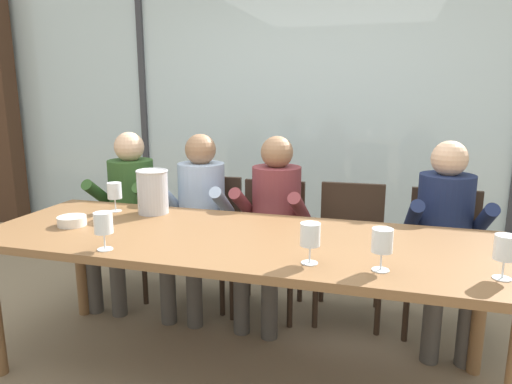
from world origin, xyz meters
The scene contains 21 objects.
ground centered at (0.00, 1.00, 0.00)m, with size 14.00×14.00×0.00m, color #847056.
window_glass_panel centered at (0.00, 2.28, 1.30)m, with size 7.80×0.03×2.60m, color silver.
window_mullion_left centered at (-1.76, 2.26, 1.30)m, with size 0.06×0.06×2.60m, color #38383D.
hillside_vineyard centered at (0.00, 6.06, 0.98)m, with size 13.80×2.40×1.97m, color #386633.
dining_table centered at (0.00, 0.00, 0.69)m, with size 2.60×0.90×0.76m.
chair_near_curtain centered at (-1.09, 0.86, 0.50)m, with size 0.48×0.48×0.86m.
chair_left_of_center centered at (-0.50, 0.87, 0.50)m, with size 0.45×0.45×0.86m.
chair_center centered at (-0.03, 0.84, 0.50)m, with size 0.45×0.45×0.86m.
chair_right_of_center centered at (0.49, 0.89, 0.50)m, with size 0.46×0.46×0.86m.
chair_near_window_right centered at (1.06, 0.86, 0.50)m, with size 0.46×0.46×0.86m.
person_olive_shirt centered at (-1.06, 0.73, 0.67)m, with size 0.47×0.62×1.18m.
person_pale_blue_shirt centered at (-0.52, 0.73, 0.67)m, with size 0.47×0.62×1.18m.
person_maroon_top centered at (0.00, 0.73, 0.67)m, with size 0.48×0.63×1.18m.
person_navy_polo centered at (1.05, 0.73, 0.67)m, with size 0.48×0.63×1.18m.
ice_bucket_primary centered at (-0.61, 0.29, 0.89)m, with size 0.19×0.19×0.26m.
tasting_bowl centered at (-0.90, -0.07, 0.78)m, with size 0.15×0.15×0.05m, color silver.
wine_glass_by_left_taster centered at (0.70, -0.27, 0.88)m, with size 0.08×0.08×0.17m.
wine_glass_near_bucket centered at (0.41, -0.27, 0.88)m, with size 0.08×0.08×0.17m.
wine_glass_center_pour centered at (1.15, -0.23, 0.88)m, with size 0.08×0.08×0.17m.
wine_glass_by_right_taster centered at (-0.85, 0.26, 0.88)m, with size 0.08×0.08×0.17m.
wine_glass_spare_empty centered at (-0.51, -0.36, 0.88)m, with size 0.08×0.08×0.17m.
Camera 1 is at (0.70, -2.08, 1.46)m, focal length 32.41 mm.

